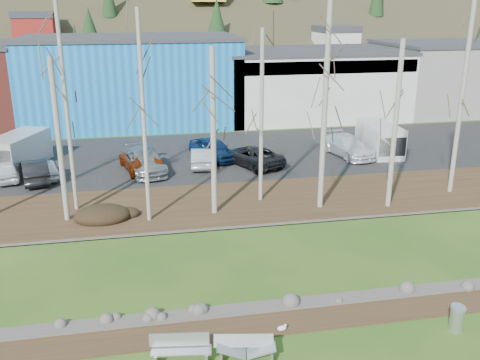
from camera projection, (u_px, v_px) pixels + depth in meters
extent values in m
plane|color=#244816|center=(324.00, 352.00, 18.16)|extent=(200.00, 200.00, 0.00)
cube|color=#382616|center=(305.00, 318.00, 20.11)|extent=(80.00, 1.80, 0.03)
cube|color=#382616|center=(241.00, 202.00, 31.64)|extent=(80.00, 7.00, 0.15)
cube|color=black|center=(215.00, 155.00, 41.42)|extent=(80.00, 14.00, 0.14)
cube|color=#1062B3|center=(132.00, 81.00, 52.11)|extent=(20.00, 12.00, 8.00)
cube|color=#333338|center=(129.00, 37.00, 50.80)|extent=(20.40, 12.24, 0.30)
cube|color=#BAB9B5|center=(308.00, 84.00, 55.64)|extent=(18.00, 12.00, 6.50)
cube|color=#333338|center=(310.00, 50.00, 54.57)|extent=(18.36, 12.24, 0.30)
cube|color=navy|center=(329.00, 67.00, 49.41)|extent=(17.64, 0.20, 1.20)
cube|color=gray|center=(448.00, 78.00, 58.49)|extent=(14.00, 12.00, 7.00)
cube|color=#333338|center=(452.00, 43.00, 57.33)|extent=(14.28, 12.24, 0.30)
cube|color=#ADAEB1|center=(156.00, 358.00, 17.49)|extent=(0.17, 0.61, 0.48)
cube|color=#ADAEB1|center=(207.00, 356.00, 17.58)|extent=(0.17, 0.61, 0.48)
cube|color=#ADAEB1|center=(179.00, 339.00, 17.58)|extent=(1.98, 0.41, 0.44)
cube|color=#ADAEB1|center=(181.00, 351.00, 17.45)|extent=(2.03, 0.82, 0.05)
cube|color=#ADAEB1|center=(221.00, 356.00, 17.61)|extent=(0.20, 0.61, 0.49)
cube|color=#ADAEB1|center=(271.00, 355.00, 17.63)|extent=(0.20, 0.61, 0.49)
cube|color=#ADAEB1|center=(244.00, 341.00, 17.70)|extent=(1.99, 0.57, 0.43)
cube|color=#A5A8AB|center=(231.00, 351.00, 17.55)|extent=(1.04, 0.72, 0.36)
cube|color=#A5A8AB|center=(261.00, 350.00, 17.56)|extent=(1.04, 0.72, 0.36)
cylinder|color=#ADAEB1|center=(457.00, 319.00, 19.30)|extent=(0.64, 0.64, 0.89)
cylinder|color=gold|center=(281.00, 331.00, 19.25)|extent=(0.01, 0.01, 0.09)
cylinder|color=gold|center=(281.00, 330.00, 19.30)|extent=(0.01, 0.01, 0.09)
ellipsoid|color=white|center=(282.00, 328.00, 19.25)|extent=(0.33, 0.19, 0.19)
cube|color=gray|center=(282.00, 327.00, 19.24)|extent=(0.22, 0.14, 0.02)
sphere|color=white|center=(285.00, 325.00, 19.28)|extent=(0.10, 0.10, 0.10)
cone|color=gold|center=(287.00, 325.00, 19.31)|extent=(0.06, 0.04, 0.03)
ellipsoid|color=black|center=(102.00, 214.00, 28.83)|extent=(3.02, 2.14, 0.59)
cylinder|color=#A8A297|center=(66.00, 108.00, 28.59)|extent=(0.22, 0.22, 11.55)
cylinder|color=#A8A297|center=(59.00, 142.00, 27.57)|extent=(0.28, 0.28, 8.66)
cylinder|color=#A8A297|center=(144.00, 120.00, 27.16)|extent=(0.22, 0.22, 10.97)
cylinder|color=#A8A297|center=(213.00, 133.00, 28.48)|extent=(0.30, 0.30, 9.08)
cylinder|color=#A8A297|center=(261.00, 118.00, 30.32)|extent=(0.23, 0.23, 9.88)
cylinder|color=#A8A297|center=(322.00, 137.00, 29.51)|extent=(0.19, 0.19, 8.19)
cylinder|color=#A8A297|center=(325.00, 108.00, 28.95)|extent=(0.29, 0.29, 11.45)
cylinder|color=#A8A297|center=(395.00, 126.00, 29.42)|extent=(0.28, 0.28, 9.37)
cylinder|color=#A8A297|center=(462.00, 96.00, 31.41)|extent=(0.27, 0.27, 11.81)
imported|color=white|center=(46.00, 169.00, 35.63)|extent=(2.34, 3.97, 1.27)
imported|color=black|center=(35.00, 170.00, 34.91)|extent=(2.53, 4.71, 1.47)
imported|color=#913009|center=(141.00, 160.00, 37.36)|extent=(3.37, 5.42, 1.40)
imported|color=gray|center=(145.00, 161.00, 36.86)|extent=(3.08, 5.75, 1.59)
imported|color=navy|center=(213.00, 149.00, 39.82)|extent=(3.71, 4.98, 1.58)
imported|color=silver|center=(201.00, 157.00, 38.17)|extent=(1.86, 4.18, 1.33)
imported|color=black|center=(253.00, 156.00, 38.32)|extent=(4.31, 5.71, 1.44)
imported|color=white|center=(348.00, 146.00, 40.72)|extent=(3.05, 5.63, 1.55)
imported|color=white|center=(6.00, 171.00, 35.17)|extent=(2.34, 3.97, 1.27)
cube|color=white|center=(379.00, 139.00, 41.43)|extent=(2.52, 5.34, 2.27)
cube|color=black|center=(390.00, 145.00, 39.49)|extent=(2.13, 1.22, 1.41)
cube|color=silver|center=(19.00, 150.00, 38.04)|extent=(3.95, 5.74, 2.32)
cube|color=black|center=(2.00, 158.00, 36.08)|extent=(2.35, 1.78, 1.43)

